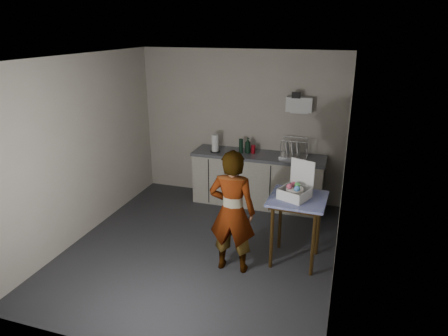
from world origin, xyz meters
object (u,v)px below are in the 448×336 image
(standing_man, at_px, (232,212))
(dark_bottle, at_px, (241,146))
(soda_can, at_px, (253,149))
(paper_towel, at_px, (215,144))
(kitchen_counter, at_px, (258,181))
(bakery_box, at_px, (295,190))
(side_table, at_px, (297,206))
(soap_bottle, at_px, (248,145))
(dish_rack, at_px, (293,153))

(standing_man, height_order, dark_bottle, standing_man)
(soda_can, relative_size, dark_bottle, 0.59)
(soda_can, distance_m, paper_towel, 0.66)
(kitchen_counter, distance_m, bakery_box, 1.92)
(standing_man, relative_size, bakery_box, 3.43)
(side_table, height_order, paper_towel, paper_towel)
(standing_man, height_order, bakery_box, standing_man)
(soap_bottle, bearing_deg, standing_man, -80.63)
(standing_man, height_order, soda_can, standing_man)
(side_table, distance_m, bakery_box, 0.22)
(side_table, bearing_deg, kitchen_counter, 120.42)
(standing_man, bearing_deg, soap_bottle, -83.52)
(dark_bottle, distance_m, dish_rack, 0.89)
(standing_man, height_order, paper_towel, standing_man)
(kitchen_counter, distance_m, dish_rack, 0.80)
(paper_towel, relative_size, dish_rack, 0.68)
(paper_towel, distance_m, dish_rack, 1.33)
(soap_bottle, distance_m, dish_rack, 0.77)
(soda_can, xyz_separation_m, dish_rack, (0.68, 0.02, -0.00))
(side_table, relative_size, dark_bottle, 3.80)
(dark_bottle, bearing_deg, side_table, -53.44)
(kitchen_counter, relative_size, side_table, 2.46)
(standing_man, bearing_deg, paper_towel, -68.30)
(soap_bottle, xyz_separation_m, soda_can, (0.09, 0.02, -0.07))
(standing_man, relative_size, soda_can, 11.31)
(dark_bottle, height_order, dish_rack, dish_rack)
(standing_man, bearing_deg, side_table, -153.22)
(kitchen_counter, bearing_deg, soap_bottle, 178.90)
(soap_bottle, relative_size, paper_towel, 0.90)
(kitchen_counter, height_order, dish_rack, dish_rack)
(soap_bottle, bearing_deg, kitchen_counter, -1.10)
(kitchen_counter, xyz_separation_m, dish_rack, (0.57, 0.04, 0.55))
(dish_rack, bearing_deg, standing_man, -101.71)
(bakery_box, bearing_deg, soda_can, 141.59)
(dark_bottle, bearing_deg, soda_can, 8.83)
(soda_can, bearing_deg, standing_man, -83.17)
(soap_bottle, relative_size, soda_can, 1.92)
(dish_rack, bearing_deg, bakery_box, -80.72)
(kitchen_counter, height_order, paper_towel, paper_towel)
(soda_can, bearing_deg, paper_towel, -169.20)
(side_table, relative_size, soda_can, 6.47)
(standing_man, xyz_separation_m, dark_bottle, (-0.45, 2.03, 0.23))
(kitchen_counter, bearing_deg, bakery_box, -62.50)
(soap_bottle, bearing_deg, dark_bottle, -175.09)
(kitchen_counter, height_order, soda_can, soda_can)
(dish_rack, height_order, bakery_box, bakery_box)
(standing_man, distance_m, dish_rack, 2.13)
(kitchen_counter, xyz_separation_m, standing_man, (0.14, -2.03, 0.37))
(soap_bottle, height_order, soda_can, soap_bottle)
(dark_bottle, distance_m, bakery_box, 1.99)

